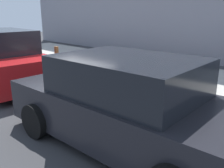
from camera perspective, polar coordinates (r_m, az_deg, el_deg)
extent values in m
plane|color=#333335|center=(8.09, -10.79, 0.07)|extent=(40.00, 40.00, 0.00)
cube|color=#ADA89E|center=(9.66, 1.41, 3.43)|extent=(18.00, 5.00, 0.14)
cube|color=red|center=(6.07, 14.60, -1.37)|extent=(0.51, 0.25, 0.59)
cube|color=black|center=(6.07, 14.60, -1.37)|extent=(0.51, 0.06, 0.60)
cylinder|color=gray|center=(5.86, 16.78, 2.19)|extent=(0.02, 0.02, 0.27)
cylinder|color=gray|center=(6.06, 13.06, 2.91)|extent=(0.02, 0.02, 0.27)
cylinder|color=black|center=(5.93, 14.98, 3.81)|extent=(0.44, 0.04, 0.02)
cylinder|color=black|center=(6.06, 16.29, -4.26)|extent=(0.04, 0.02, 0.04)
cylinder|color=black|center=(6.25, 12.61, -3.35)|extent=(0.04, 0.02, 0.04)
cube|color=#59601E|center=(6.30, 9.25, -0.29)|extent=(0.48, 0.27, 0.61)
cube|color=black|center=(6.30, 9.25, -0.29)|extent=(0.48, 0.07, 0.62)
cylinder|color=gray|center=(6.09, 11.05, 3.06)|extent=(0.02, 0.02, 0.21)
cylinder|color=gray|center=(6.30, 7.84, 3.66)|extent=(0.02, 0.02, 0.21)
cylinder|color=black|center=(6.17, 9.46, 4.33)|extent=(0.41, 0.04, 0.02)
cylinder|color=black|center=(6.28, 10.75, -3.15)|extent=(0.04, 0.02, 0.04)
cylinder|color=black|center=(6.49, 7.57, -2.34)|extent=(0.04, 0.02, 0.04)
cube|color=#9EA0A8|center=(6.66, 5.29, 1.43)|extent=(0.47, 0.27, 0.76)
cube|color=black|center=(6.66, 5.29, 1.43)|extent=(0.47, 0.06, 0.78)
cylinder|color=gray|center=(6.45, 6.71, 4.53)|extent=(0.02, 0.02, 0.04)
cylinder|color=gray|center=(6.70, 4.10, 5.06)|extent=(0.02, 0.02, 0.04)
cylinder|color=black|center=(6.57, 5.38, 4.97)|extent=(0.40, 0.04, 0.02)
cylinder|color=black|center=(6.64, 6.53, -1.89)|extent=(0.04, 0.02, 0.04)
cylinder|color=black|center=(6.89, 3.94, -1.13)|extent=(0.04, 0.02, 0.04)
cube|color=maroon|center=(6.99, 1.54, 1.78)|extent=(0.38, 0.26, 0.66)
cube|color=black|center=(6.99, 1.54, 1.78)|extent=(0.37, 0.07, 0.68)
cylinder|color=gray|center=(6.79, 2.57, 5.56)|extent=(0.02, 0.02, 0.31)
cylinder|color=gray|center=(6.97, 0.60, 5.86)|extent=(0.02, 0.02, 0.31)
cylinder|color=black|center=(6.85, 1.58, 6.99)|extent=(0.30, 0.05, 0.02)
cylinder|color=black|center=(6.98, 2.52, -0.89)|extent=(0.05, 0.02, 0.04)
cylinder|color=black|center=(7.16, 0.55, -0.42)|extent=(0.05, 0.02, 0.04)
cube|color=black|center=(7.35, -1.40, 2.01)|extent=(0.40, 0.27, 0.54)
cube|color=black|center=(7.35, -1.40, 2.01)|extent=(0.40, 0.05, 0.55)
cylinder|color=gray|center=(7.15, -0.49, 4.68)|extent=(0.02, 0.02, 0.21)
cylinder|color=gray|center=(7.39, -2.31, 5.05)|extent=(0.02, 0.02, 0.21)
cylinder|color=black|center=(7.25, -1.42, 5.69)|extent=(0.34, 0.03, 0.02)
cylinder|color=black|center=(7.30, -0.45, -0.10)|extent=(0.04, 0.02, 0.04)
cylinder|color=black|center=(7.54, -2.28, 0.43)|extent=(0.04, 0.02, 0.04)
cube|color=navy|center=(7.71, -4.16, 3.35)|extent=(0.40, 0.20, 0.72)
cube|color=black|center=(7.71, -4.16, 3.35)|extent=(0.40, 0.04, 0.73)
cylinder|color=gray|center=(7.50, -3.37, 6.76)|extent=(0.02, 0.02, 0.25)
cylinder|color=gray|center=(7.75, -5.07, 7.03)|extent=(0.02, 0.02, 0.25)
cylinder|color=black|center=(7.60, -4.25, 7.84)|extent=(0.34, 0.03, 0.02)
cylinder|color=black|center=(7.67, -3.25, 0.70)|extent=(0.04, 0.02, 0.04)
cylinder|color=black|center=(7.92, -4.95, 1.16)|extent=(0.04, 0.02, 0.04)
cube|color=#0F606B|center=(8.13, -6.60, 3.39)|extent=(0.39, 0.25, 0.56)
cube|color=black|center=(8.13, -6.60, 3.39)|extent=(0.40, 0.05, 0.57)
cylinder|color=gray|center=(7.95, -5.91, 5.33)|extent=(0.02, 0.02, 0.04)
cylinder|color=gray|center=(8.19, -7.41, 5.61)|extent=(0.02, 0.02, 0.04)
cylinder|color=black|center=(8.07, -6.67, 5.61)|extent=(0.33, 0.03, 0.02)
cylinder|color=black|center=(8.07, -5.77, 1.42)|extent=(0.04, 0.02, 0.04)
cylinder|color=black|center=(8.32, -7.29, 1.83)|extent=(0.04, 0.02, 0.04)
cylinder|color=#D89E0C|center=(8.78, -9.79, 4.30)|extent=(0.20, 0.20, 0.58)
sphere|color=#D89E0C|center=(8.72, -9.90, 6.50)|extent=(0.21, 0.21, 0.21)
cylinder|color=#D89E0C|center=(8.89, -10.37, 4.62)|extent=(0.09, 0.10, 0.09)
cylinder|color=#D89E0C|center=(8.65, -9.21, 4.35)|extent=(0.09, 0.10, 0.09)
cylinder|color=brown|center=(9.10, -12.58, 5.60)|extent=(0.15, 0.15, 0.91)
cube|color=black|center=(4.25, 3.46, -6.92)|extent=(4.52, 2.04, 0.75)
cube|color=black|center=(4.03, 3.62, 1.98)|extent=(2.39, 1.79, 0.61)
cylinder|color=black|center=(4.75, -17.17, -8.10)|extent=(0.65, 0.25, 0.64)
cylinder|color=black|center=(5.82, -1.58, -2.78)|extent=(0.65, 0.25, 0.64)
cube|color=#AD1619|center=(8.50, -24.31, 3.81)|extent=(4.43, 2.06, 0.84)
cylinder|color=black|center=(10.11, -21.65, 4.30)|extent=(0.65, 0.25, 0.64)
cylinder|color=black|center=(7.71, -14.10, 1.52)|extent=(0.65, 0.25, 0.64)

